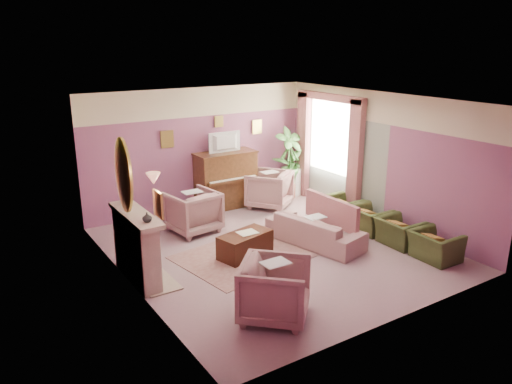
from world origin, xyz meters
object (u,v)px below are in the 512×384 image
olive_chair_b (400,228)px  coffee_table (245,245)px  television (226,141)px  olive_chair_c (369,216)px  floral_armchair_left (193,209)px  floral_armchair_right (269,187)px  sofa (315,225)px  piano (226,180)px  olive_chair_d (342,205)px  floral_armchair_front (275,287)px  side_table (291,181)px  olive_chair_a (436,242)px

olive_chair_b → coffee_table: bearing=157.5°
television → olive_chair_c: size_ratio=0.99×
television → floral_armchair_left: (-1.37, -0.98, -1.12)m
coffee_table → floral_armchair_left: bearing=98.5°
coffee_table → floral_armchair_right: 2.89m
coffee_table → sofa: 1.47m
piano → olive_chair_b: bearing=-66.4°
olive_chair_c → olive_chair_d: (0.00, 0.82, 0.00)m
olive_chair_b → olive_chair_c: (0.00, 0.82, 0.00)m
coffee_table → olive_chair_b: olive_chair_b is taller
sofa → floral_armchair_left: 2.53m
floral_armchair_left → olive_chair_d: floral_armchair_left is taller
floral_armchair_front → olive_chair_d: (3.55, 2.52, -0.13)m
side_table → television: bearing=-179.7°
piano → side_table: piano is taller
side_table → olive_chair_b: bearing=-93.3°
television → side_table: bearing=0.3°
television → olive_chair_d: (1.67, -2.14, -1.25)m
piano → coffee_table: size_ratio=1.40×
sofa → floral_armchair_right: 2.40m
television → sofa: 3.13m
floral_armchair_right → floral_armchair_front: bearing=-123.4°
coffee_table → sofa: (1.44, -0.24, 0.17)m
floral_armchair_right → floral_armchair_front: (-2.72, -4.13, 0.00)m
floral_armchair_front → olive_chair_b: size_ratio=1.19×
floral_armchair_front → olive_chair_d: floral_armchair_front is taller
television → olive_chair_a: 5.05m
side_table → coffee_table: bearing=-138.8°
sofa → floral_armchair_front: 2.83m
piano → olive_chair_c: bearing=-61.0°
sofa → floral_armchair_left: floral_armchair_left is taller
olive_chair_c → olive_chair_d: same height
coffee_table → side_table: bearing=41.2°
olive_chair_a → side_table: size_ratio=1.16×
olive_chair_c → side_table: same height
television → side_table: (1.89, 0.01, -1.25)m
television → olive_chair_d: bearing=-52.0°
floral_armchair_front → olive_chair_d: 4.35m
sofa → floral_armchair_front: bearing=-140.8°
olive_chair_d → olive_chair_a: bearing=-90.0°
olive_chair_d → side_table: bearing=84.3°
olive_chair_b → olive_chair_c: size_ratio=1.00×
piano → sofa: 2.94m
piano → olive_chair_c: (1.67, -3.01, -0.30)m
olive_chair_a → side_table: 4.62m
piano → floral_armchair_front: size_ratio=1.45×
olive_chair_c → olive_chair_a: bearing=-90.0°
piano → floral_armchair_front: 5.07m
olive_chair_d → olive_chair_c: bearing=-90.0°
olive_chair_b → side_table: 3.80m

